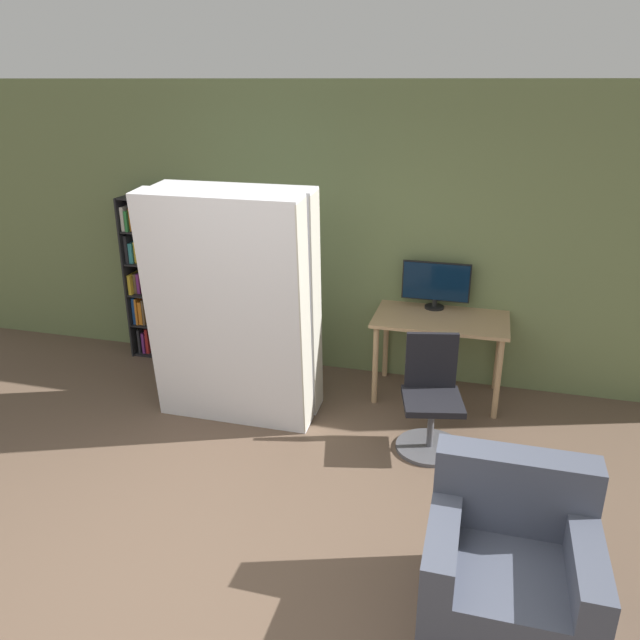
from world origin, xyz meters
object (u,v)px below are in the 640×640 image
(mattress_far, at_px, (243,301))
(armchair, at_px, (509,566))
(mattress_near, at_px, (227,314))
(bookshelf, at_px, (156,277))
(office_chair, at_px, (431,405))
(monitor, at_px, (436,283))

(mattress_far, relative_size, armchair, 2.27)
(mattress_near, bearing_deg, bookshelf, 138.38)
(office_chair, bearing_deg, mattress_far, 170.70)
(bookshelf, xyz_separation_m, armchair, (3.46, -2.63, -0.51))
(mattress_far, bearing_deg, monitor, 28.54)
(monitor, bearing_deg, office_chair, -84.33)
(bookshelf, xyz_separation_m, mattress_near, (1.27, -1.13, 0.14))
(office_chair, distance_m, mattress_far, 1.76)
(mattress_near, distance_m, armchair, 2.73)
(monitor, height_order, bookshelf, bookshelf)
(office_chair, bearing_deg, bookshelf, 159.73)
(office_chair, height_order, mattress_near, mattress_near)
(bookshelf, bearing_deg, mattress_far, -32.29)
(mattress_near, height_order, mattress_far, mattress_near)
(armchair, bearing_deg, mattress_near, 145.53)
(bookshelf, height_order, armchair, bookshelf)
(monitor, distance_m, mattress_near, 1.90)
(office_chair, relative_size, mattress_far, 0.46)
(office_chair, bearing_deg, armchair, -70.17)
(office_chair, xyz_separation_m, mattress_near, (-1.63, -0.06, 0.61))
(bookshelf, height_order, mattress_far, mattress_far)
(monitor, height_order, armchair, monitor)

